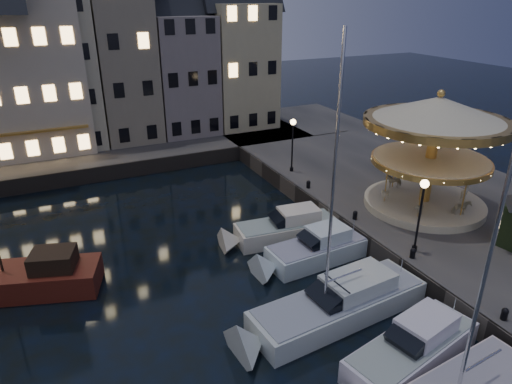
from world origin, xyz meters
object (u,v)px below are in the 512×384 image
streetlamp_b (421,206)px  motorboat_c (333,307)px  streetlamp_d (468,142)px  carousel (435,132)px  motorboat_d (311,252)px  bollard_d (308,184)px  bollard_a (505,313)px  streetlamp_c (293,138)px  motorboat_e (281,230)px  bollard_b (413,253)px  motorboat_b (406,355)px  bollard_c (355,215)px  red_fishing_boat (30,279)px

streetlamp_b → motorboat_c: size_ratio=0.32×
streetlamp_d → carousel: size_ratio=0.48×
streetlamp_d → motorboat_c: 19.79m
motorboat_d → carousel: carousel is taller
bollard_d → motorboat_c: size_ratio=0.04×
streetlamp_d → bollard_a: (-11.90, -13.00, -2.41)m
streetlamp_c → bollard_a: (-0.60, -19.50, -2.41)m
streetlamp_d → streetlamp_b: bearing=-148.2°
motorboat_e → carousel: size_ratio=0.86×
bollard_b → bollard_d: 10.50m
bollard_b → motorboat_e: motorboat_e is taller
streetlamp_c → bollard_b: streetlamp_c is taller
motorboat_b → bollard_b: bearing=45.7°
carousel → streetlamp_c: bearing=115.9°
streetlamp_d → bollard_c: (-11.90, -2.50, -2.41)m
bollard_b → motorboat_b: motorboat_b is taller
motorboat_d → motorboat_e: same height
red_fishing_boat → carousel: bearing=-7.2°
bollard_b → motorboat_c: motorboat_c is taller
motorboat_e → bollard_a: bearing=-70.9°
streetlamp_b → motorboat_e: streetlamp_b is taller
streetlamp_d → motorboat_c: motorboat_c is taller
streetlamp_c → motorboat_d: streetlamp_c is taller
motorboat_c → motorboat_e: 7.88m
streetlamp_b → streetlamp_d: size_ratio=1.00×
bollard_c → motorboat_b: motorboat_b is taller
streetlamp_d → motorboat_b: streetlamp_d is taller
bollard_a → bollard_b: bearing=90.0°
red_fishing_boat → streetlamp_d: bearing=-0.1°
motorboat_e → bollard_b: bearing=-57.9°
streetlamp_c → bollard_a: 19.66m
streetlamp_c → streetlamp_d: (11.30, -6.50, 0.00)m
motorboat_c → red_fishing_boat: motorboat_c is taller
motorboat_b → carousel: 14.77m
streetlamp_b → motorboat_e: bearing=127.7°
motorboat_d → streetlamp_c: bearing=66.2°
bollard_d → motorboat_d: size_ratio=0.08×
bollard_b → motorboat_c: 5.82m
motorboat_c → motorboat_d: (1.73, 4.71, -0.04)m
bollard_b → carousel: 8.38m
motorboat_c → motorboat_d: motorboat_c is taller
streetlamp_c → motorboat_d: bearing=-113.8°
bollard_b → carousel: (5.18, 4.57, 4.74)m
motorboat_b → motorboat_c: size_ratio=0.57×
bollard_d → motorboat_e: bearing=-138.6°
streetlamp_b → streetlamp_d: same height
motorboat_e → red_fishing_boat: 14.22m
streetlamp_d → red_fishing_boat: bearing=179.9°
streetlamp_d → red_fishing_boat: (-30.35, 0.05, -3.32)m
motorboat_c → motorboat_e: bearing=79.6°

